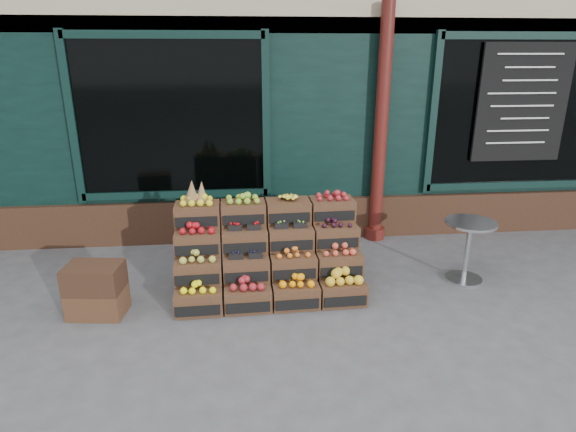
{
  "coord_description": "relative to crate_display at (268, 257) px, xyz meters",
  "views": [
    {
      "loc": [
        -0.7,
        -4.33,
        2.6
      ],
      "look_at": [
        -0.2,
        0.7,
        0.85
      ],
      "focal_mm": 30.0,
      "sensor_mm": 36.0,
      "label": 1
    }
  ],
  "objects": [
    {
      "name": "spare_crates",
      "position": [
        -1.78,
        -0.39,
        -0.11
      ],
      "size": [
        0.59,
        0.44,
        0.55
      ],
      "rotation": [
        0.0,
        0.0,
        -0.12
      ],
      "color": "#4A2E1D",
      "rests_on": "ground"
    },
    {
      "name": "shop_facade",
      "position": [
        0.44,
        4.48,
        2.01
      ],
      "size": [
        12.0,
        6.24,
        4.8
      ],
      "color": "black",
      "rests_on": "ground"
    },
    {
      "name": "shopkeeper",
      "position": [
        -1.03,
        2.32,
        0.65
      ],
      "size": [
        0.86,
        0.67,
        2.08
      ],
      "primitive_type": "imported",
      "rotation": [
        0.0,
        0.0,
        3.39
      ],
      "color": "#154928",
      "rests_on": "ground"
    },
    {
      "name": "bistro_table",
      "position": [
        2.34,
        -0.01,
        0.07
      ],
      "size": [
        0.59,
        0.59,
        0.74
      ],
      "rotation": [
        0.0,
        0.0,
        -0.34
      ],
      "color": "silver",
      "rests_on": "ground"
    },
    {
      "name": "ground",
      "position": [
        0.44,
        -0.63,
        -0.39
      ],
      "size": [
        60.0,
        60.0,
        0.0
      ],
      "primitive_type": "plane",
      "color": "#4D4D50",
      "rests_on": "ground"
    },
    {
      "name": "crate_display",
      "position": [
        0.0,
        0.0,
        0.0
      ],
      "size": [
        2.05,
        1.04,
        1.27
      ],
      "rotation": [
        0.0,
        0.0,
        0.03
      ],
      "color": "#4A2E1D",
      "rests_on": "ground"
    }
  ]
}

